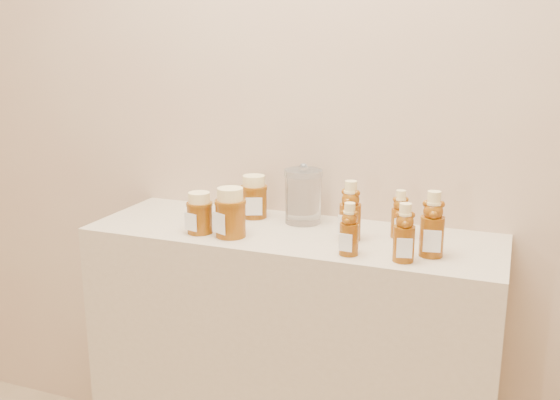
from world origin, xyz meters
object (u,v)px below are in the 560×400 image
at_px(glass_canister, 303,194).
at_px(honey_jar_left, 200,213).
at_px(bear_bottle_front_left, 349,226).
at_px(bear_bottle_back_left, 350,207).
at_px(display_table, 291,371).

bearing_deg(glass_canister, honey_jar_left, -139.63).
bearing_deg(glass_canister, bear_bottle_front_left, -48.77).
bearing_deg(bear_bottle_back_left, bear_bottle_front_left, -66.08).
relative_size(bear_bottle_front_left, honey_jar_left, 1.31).
distance_m(bear_bottle_back_left, bear_bottle_front_left, 0.13).
distance_m(bear_bottle_back_left, glass_canister, 0.21).
bearing_deg(bear_bottle_back_left, glass_canister, 157.59).
relative_size(display_table, glass_canister, 6.73).
xyz_separation_m(bear_bottle_front_left, glass_canister, (-0.21, 0.24, 0.01)).
xyz_separation_m(display_table, bear_bottle_back_left, (0.17, -0.01, 0.54)).
height_order(bear_bottle_back_left, glass_canister, bear_bottle_back_left).
relative_size(display_table, honey_jar_left, 10.01).
xyz_separation_m(bear_bottle_back_left, glass_canister, (-0.18, 0.11, -0.01)).
bearing_deg(bear_bottle_front_left, bear_bottle_back_left, 108.36).
distance_m(bear_bottle_front_left, glass_canister, 0.31).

